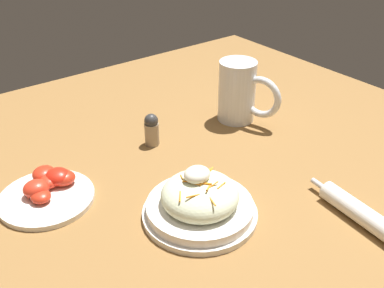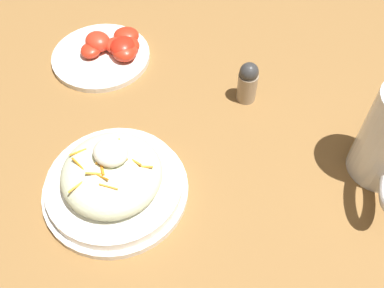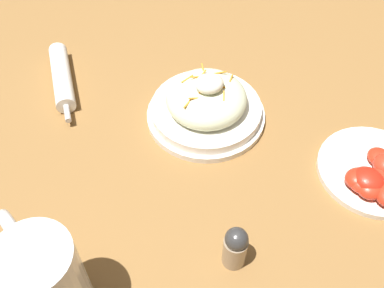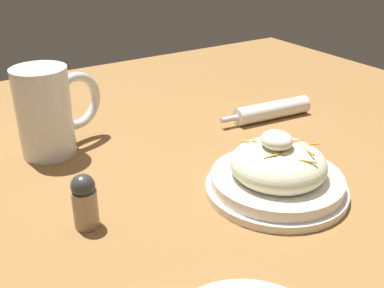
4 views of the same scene
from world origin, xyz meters
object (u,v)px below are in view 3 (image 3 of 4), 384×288
Objects in this scene: napkin_roll at (62,77)px; salt_shaker at (235,247)px; salad_plate at (206,105)px; tomato_plate at (374,175)px; beer_mug at (47,284)px.

salt_shaker is at bearing 108.13° from napkin_roll.
salad_plate is 0.30m from tomato_plate.
napkin_roll is at bearing -71.87° from salt_shaker.
salad_plate is at bearing -49.75° from tomato_plate.
tomato_plate is (-0.19, 0.23, -0.02)m from salad_plate.
salt_shaker is (-0.24, 0.03, -0.03)m from beer_mug.
salad_plate reaches higher than salt_shaker.
beer_mug reaches higher than salt_shaker.
beer_mug is 0.79× the size of napkin_roll.
tomato_plate is at bearing 135.08° from napkin_roll.
tomato_plate is at bearing 130.25° from salad_plate.
napkin_roll is 1.13× the size of tomato_plate.
salad_plate is 1.16× the size of tomato_plate.
salt_shaker is (0.07, 0.27, 0.01)m from salad_plate.
beer_mug is at bearing 77.75° from napkin_roll.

